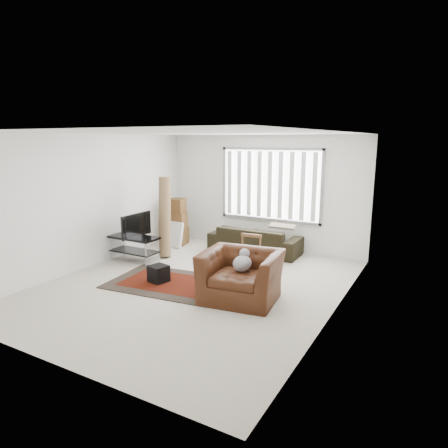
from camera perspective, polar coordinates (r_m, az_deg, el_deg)
The scene contains 11 objects.
room at distance 7.35m, azimuth -1.98°, elevation 5.48°, with size 6.00×6.02×2.71m.
persian_rug at distance 7.47m, azimuth -7.65°, elevation -8.34°, with size 2.33×1.68×0.02m.
tv_stand at distance 8.84m, azimuth -12.72°, elevation -2.70°, with size 1.10×0.49×0.55m.
tv at distance 8.75m, azimuth -12.84°, elevation -0.12°, with size 0.89×0.12×0.51m, color black.
subwoofer at distance 7.50m, azimuth -9.33°, elevation -7.00°, with size 0.31×0.31×0.31m, color black.
moving_boxes at distance 10.07m, azimuth -6.73°, elevation 0.12°, with size 0.55×0.52×1.15m.
white_flatpack at distance 9.83m, azimuth -7.17°, elevation -1.49°, with size 0.50×0.07×0.63m, color silver.
rolled_rug at distance 9.02m, azimuth -8.46°, elevation 1.01°, with size 0.27×0.27×1.77m, color brown.
sofa at distance 9.27m, azimuth 4.44°, elevation -1.70°, with size 2.11×0.91×0.81m, color black.
side_chair at distance 7.62m, azimuth 3.43°, elevation -4.36°, with size 0.47×0.47×0.81m.
armchair at distance 6.58m, azimuth 2.45°, elevation -6.91°, with size 1.38×1.24×0.92m.
Camera 1 is at (3.82, -5.73, 2.59)m, focal length 32.00 mm.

